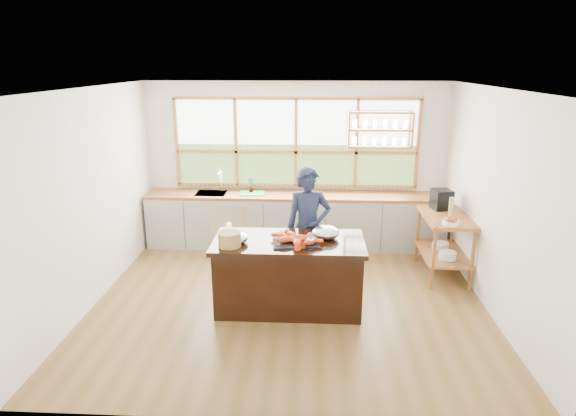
# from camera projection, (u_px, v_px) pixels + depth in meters

# --- Properties ---
(ground_plane) EXTENTS (5.00, 5.00, 0.00)m
(ground_plane) POSITION_uv_depth(u_px,v_px,m) (289.00, 299.00, 6.33)
(ground_plane) COLOR brown
(room_shell) EXTENTS (5.02, 4.52, 2.71)m
(room_shell) POSITION_uv_depth(u_px,v_px,m) (293.00, 160.00, 6.31)
(room_shell) COLOR silver
(room_shell) RESTS_ON ground_plane
(back_counter) EXTENTS (4.90, 0.63, 0.90)m
(back_counter) POSITION_uv_depth(u_px,v_px,m) (294.00, 220.00, 8.05)
(back_counter) COLOR #B2B0A9
(back_counter) RESTS_ON ground_plane
(right_shelf_unit) EXTENTS (0.62, 1.10, 0.90)m
(right_shelf_unit) POSITION_uv_depth(u_px,v_px,m) (445.00, 235.00, 6.90)
(right_shelf_unit) COLOR #A46B2E
(right_shelf_unit) RESTS_ON ground_plane
(island) EXTENTS (1.85, 0.90, 0.90)m
(island) POSITION_uv_depth(u_px,v_px,m) (289.00, 274.00, 6.01)
(island) COLOR black
(island) RESTS_ON ground_plane
(cook) EXTENTS (0.66, 0.48, 1.67)m
(cook) POSITION_uv_depth(u_px,v_px,m) (308.00, 228.00, 6.51)
(cook) COLOR #1A213B
(cook) RESTS_ON ground_plane
(potted_plant) EXTENTS (0.16, 0.13, 0.26)m
(potted_plant) POSITION_uv_depth(u_px,v_px,m) (251.00, 185.00, 7.98)
(potted_plant) COLOR slate
(potted_plant) RESTS_ON back_counter
(cutting_board) EXTENTS (0.42, 0.33, 0.01)m
(cutting_board) POSITION_uv_depth(u_px,v_px,m) (252.00, 193.00, 7.96)
(cutting_board) COLOR green
(cutting_board) RESTS_ON back_counter
(espresso_machine) EXTENTS (0.31, 0.32, 0.29)m
(espresso_machine) POSITION_uv_depth(u_px,v_px,m) (442.00, 199.00, 7.09)
(espresso_machine) COLOR black
(espresso_machine) RESTS_ON right_shelf_unit
(wine_bottle) EXTENTS (0.09, 0.09, 0.27)m
(wine_bottle) POSITION_uv_depth(u_px,v_px,m) (451.00, 207.00, 6.77)
(wine_bottle) COLOR #9CB753
(wine_bottle) RESTS_ON right_shelf_unit
(fruit_bowl) EXTENTS (0.22, 0.22, 0.11)m
(fruit_bowl) POSITION_uv_depth(u_px,v_px,m) (451.00, 221.00, 6.43)
(fruit_bowl) COLOR white
(fruit_bowl) RESTS_ON right_shelf_unit
(slate_board) EXTENTS (0.59, 0.46, 0.02)m
(slate_board) POSITION_uv_depth(u_px,v_px,m) (296.00, 242.00, 5.79)
(slate_board) COLOR black
(slate_board) RESTS_ON island
(lobster_pile) EXTENTS (0.55, 0.48, 0.08)m
(lobster_pile) POSITION_uv_depth(u_px,v_px,m) (295.00, 239.00, 5.76)
(lobster_pile) COLOR #EB560F
(lobster_pile) RESTS_ON slate_board
(mixing_bowl_left) EXTENTS (0.27, 0.27, 0.13)m
(mixing_bowl_left) POSITION_uv_depth(u_px,v_px,m) (237.00, 238.00, 5.80)
(mixing_bowl_left) COLOR silver
(mixing_bowl_left) RESTS_ON island
(mixing_bowl_right) EXTENTS (0.34, 0.34, 0.16)m
(mixing_bowl_right) POSITION_uv_depth(u_px,v_px,m) (326.00, 232.00, 5.95)
(mixing_bowl_right) COLOR silver
(mixing_bowl_right) RESTS_ON island
(wine_glass) EXTENTS (0.08, 0.08, 0.22)m
(wine_glass) POSITION_uv_depth(u_px,v_px,m) (311.00, 237.00, 5.52)
(wine_glass) COLOR silver
(wine_glass) RESTS_ON island
(wicker_basket) EXTENTS (0.27, 0.27, 0.17)m
(wicker_basket) POSITION_uv_depth(u_px,v_px,m) (230.00, 239.00, 5.67)
(wicker_basket) COLOR #AA8E45
(wicker_basket) RESTS_ON island
(parchment_roll) EXTENTS (0.13, 0.31, 0.08)m
(parchment_roll) POSITION_uv_depth(u_px,v_px,m) (229.00, 228.00, 6.18)
(parchment_roll) COLOR white
(parchment_roll) RESTS_ON island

